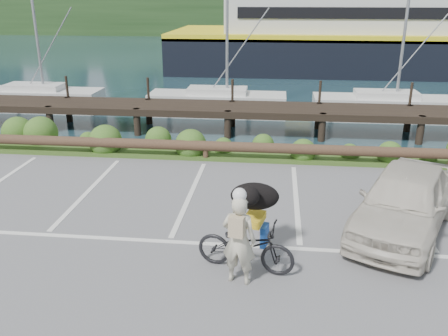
# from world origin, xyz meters

# --- Properties ---
(ground) EXTENTS (72.00, 72.00, 0.00)m
(ground) POSITION_xyz_m (0.00, 0.00, 0.00)
(ground) COLOR #5B5B5E
(harbor_backdrop) EXTENTS (170.00, 160.00, 30.00)m
(harbor_backdrop) POSITION_xyz_m (0.39, 78.47, -0.00)
(harbor_backdrop) COLOR #172F37
(harbor_backdrop) RESTS_ON ground
(vegetation_strip) EXTENTS (34.00, 1.60, 0.10)m
(vegetation_strip) POSITION_xyz_m (0.00, 5.30, 0.05)
(vegetation_strip) COLOR #3D5B21
(vegetation_strip) RESTS_ON ground
(log_rail) EXTENTS (32.00, 0.30, 0.60)m
(log_rail) POSITION_xyz_m (0.00, 4.60, 0.00)
(log_rail) COLOR #443021
(log_rail) RESTS_ON ground
(bicycle) EXTENTS (1.87, 0.98, 0.93)m
(bicycle) POSITION_xyz_m (1.58, -1.22, 0.47)
(bicycle) COLOR black
(bicycle) RESTS_ON ground
(cyclist) EXTENTS (0.65, 0.50, 1.61)m
(cyclist) POSITION_xyz_m (1.49, -1.63, 0.80)
(cyclist) COLOR beige
(cyclist) RESTS_ON ground
(dog) EXTENTS (0.62, 0.97, 0.52)m
(dog) POSITION_xyz_m (1.70, -0.66, 1.19)
(dog) COLOR black
(dog) RESTS_ON bicycle
(parked_car) EXTENTS (3.18, 4.35, 1.38)m
(parked_car) POSITION_xyz_m (4.73, 0.59, 0.69)
(parked_car) COLOR beige
(parked_car) RESTS_ON ground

